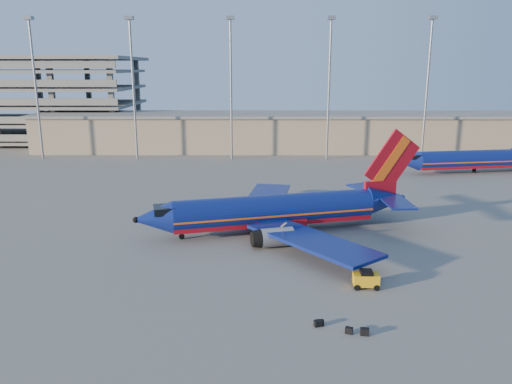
# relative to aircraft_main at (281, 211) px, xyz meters

# --- Properties ---
(ground) EXTENTS (220.00, 220.00, 0.00)m
(ground) POSITION_rel_aircraft_main_xyz_m (-3.25, 1.73, -2.49)
(ground) COLOR slate
(ground) RESTS_ON ground
(terminal_building) EXTENTS (122.00, 16.00, 8.50)m
(terminal_building) POSITION_rel_aircraft_main_xyz_m (6.75, 59.73, 1.82)
(terminal_building) COLOR gray
(terminal_building) RESTS_ON ground
(parking_garage) EXTENTS (62.00, 32.00, 21.40)m
(parking_garage) POSITION_rel_aircraft_main_xyz_m (-65.25, 75.78, 9.24)
(parking_garage) COLOR slate
(parking_garage) RESTS_ON ground
(light_mast_row) EXTENTS (101.60, 1.60, 28.65)m
(light_mast_row) POSITION_rel_aircraft_main_xyz_m (1.75, 47.73, 15.06)
(light_mast_row) COLOR gray
(light_mast_row) RESTS_ON ground
(aircraft_main) EXTENTS (33.81, 32.10, 11.68)m
(aircraft_main) POSITION_rel_aircraft_main_xyz_m (0.00, 0.00, 0.00)
(aircraft_main) COLOR navy
(aircraft_main) RESTS_ON ground
(aircraft_second) EXTENTS (32.10, 12.47, 10.92)m
(aircraft_second) POSITION_rel_aircraft_main_xyz_m (37.85, 33.96, 0.01)
(aircraft_second) COLOR navy
(aircraft_second) RESTS_ON ground
(baggage_tug) EXTENTS (2.27, 1.42, 1.60)m
(baggage_tug) POSITION_rel_aircraft_main_xyz_m (6.85, -15.61, -1.66)
(baggage_tug) COLOR gold
(baggage_tug) RESTS_ON ground
(luggage_pile) EXTENTS (3.91, 1.79, 0.52)m
(luggage_pile) POSITION_rel_aircraft_main_xyz_m (3.44, -22.96, -2.25)
(luggage_pile) COLOR black
(luggage_pile) RESTS_ON ground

